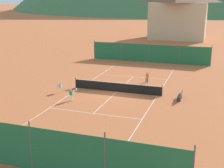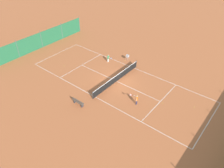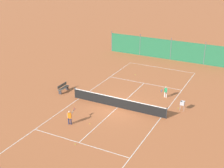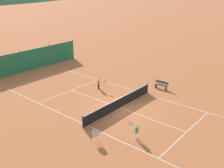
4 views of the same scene
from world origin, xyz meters
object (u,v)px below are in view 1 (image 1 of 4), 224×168
(tennis_ball_by_net_left, at_px, (133,83))
(tennis_ball_mid_court, at_px, (107,124))
(player_far_baseline, at_px, (71,94))
(player_near_baseline, at_px, (147,76))
(tennis_ball_far_corner, at_px, (63,93))
(courtside_bench, at_px, (180,95))
(tennis_net, at_px, (117,87))
(alpine_chalet, at_px, (179,12))
(tennis_ball_near_corner, at_px, (135,76))
(ball_hopper, at_px, (60,86))
(tennis_ball_service_box, at_px, (129,69))

(tennis_ball_by_net_left, height_order, tennis_ball_mid_court, same)
(player_far_baseline, distance_m, player_near_baseline, 9.90)
(tennis_ball_by_net_left, xyz_separation_m, tennis_ball_mid_court, (1.11, -11.90, 0.00))
(tennis_ball_far_corner, xyz_separation_m, courtside_bench, (11.27, 1.68, 0.42))
(tennis_ball_by_net_left, bearing_deg, tennis_net, -100.40)
(player_near_baseline, distance_m, alpine_chalet, 39.20)
(tennis_ball_far_corner, distance_m, tennis_ball_near_corner, 10.30)
(player_far_baseline, bearing_deg, tennis_ball_far_corner, 135.79)
(player_far_baseline, relative_size, ball_hopper, 1.28)
(ball_hopper, bearing_deg, tennis_ball_service_box, 72.41)
(tennis_ball_mid_court, bearing_deg, player_far_baseline, 139.45)
(tennis_ball_mid_court, height_order, alpine_chalet, alpine_chalet)
(tennis_ball_by_net_left, distance_m, tennis_ball_service_box, 6.55)
(tennis_ball_service_box, xyz_separation_m, tennis_ball_mid_court, (3.29, -18.07, 0.00))
(player_far_baseline, xyz_separation_m, player_near_baseline, (5.24, 8.41, 0.05))
(tennis_ball_service_box, bearing_deg, tennis_ball_near_corner, -63.02)
(courtside_bench, bearing_deg, tennis_net, 174.92)
(player_far_baseline, bearing_deg, tennis_net, 51.77)
(courtside_bench, bearing_deg, tennis_ball_service_box, 126.92)
(player_near_baseline, distance_m, tennis_ball_service_box, 6.57)
(tennis_ball_by_net_left, bearing_deg, alpine_chalet, 90.13)
(ball_hopper, height_order, alpine_chalet, alpine_chalet)
(tennis_ball_near_corner, bearing_deg, player_near_baseline, -49.14)
(tennis_ball_by_net_left, bearing_deg, player_near_baseline, 26.84)
(player_near_baseline, relative_size, tennis_ball_by_net_left, 18.66)
(tennis_ball_by_net_left, bearing_deg, tennis_ball_service_box, 109.49)
(tennis_ball_near_corner, xyz_separation_m, ball_hopper, (-5.38, -8.82, 0.62))
(player_near_baseline, bearing_deg, tennis_ball_near_corner, 130.86)
(player_near_baseline, bearing_deg, tennis_ball_by_net_left, -153.16)
(tennis_ball_mid_court, relative_size, tennis_ball_near_corner, 1.00)
(player_near_baseline, distance_m, courtside_bench, 6.56)
(tennis_ball_by_net_left, bearing_deg, tennis_ball_far_corner, -133.29)
(player_near_baseline, bearing_deg, tennis_ball_service_box, 123.47)
(player_near_baseline, bearing_deg, tennis_net, -115.38)
(player_far_baseline, distance_m, tennis_ball_by_net_left, 8.61)
(courtside_bench, bearing_deg, tennis_ball_near_corner, 130.53)
(courtside_bench, xyz_separation_m, alpine_chalet, (-5.75, 43.83, 5.37))
(tennis_ball_far_corner, relative_size, tennis_ball_mid_court, 1.00)
(tennis_net, height_order, tennis_ball_mid_court, tennis_net)
(tennis_ball_by_net_left, xyz_separation_m, tennis_ball_near_corner, (-0.59, 3.05, 0.00))
(player_far_baseline, relative_size, tennis_ball_service_box, 17.31)
(tennis_ball_far_corner, bearing_deg, alpine_chalet, 83.09)
(tennis_net, distance_m, player_far_baseline, 5.07)
(tennis_net, height_order, player_near_baseline, player_near_baseline)
(tennis_ball_service_box, distance_m, tennis_ball_mid_court, 18.37)
(player_near_baseline, xyz_separation_m, tennis_ball_far_corner, (-7.02, -6.67, -0.69))
(player_far_baseline, bearing_deg, tennis_ball_service_box, 83.29)
(tennis_ball_service_box, height_order, tennis_ball_near_corner, same)
(tennis_ball_mid_court, bearing_deg, tennis_ball_service_box, 100.32)
(player_near_baseline, height_order, courtside_bench, player_near_baseline)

